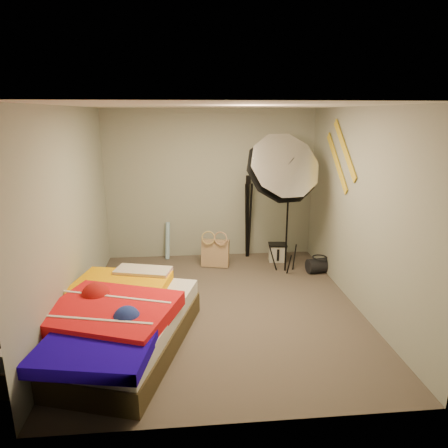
{
  "coord_description": "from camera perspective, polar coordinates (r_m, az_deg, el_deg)",
  "views": [
    {
      "loc": [
        -0.39,
        -4.65,
        2.42
      ],
      "look_at": [
        0.1,
        0.6,
        0.95
      ],
      "focal_mm": 32.0,
      "sensor_mm": 36.0,
      "label": 1
    }
  ],
  "objects": [
    {
      "name": "wall_front",
      "position": [
        2.93,
        2.79,
        -8.03
      ],
      "size": [
        3.5,
        0.0,
        3.5
      ],
      "primitive_type": "plane",
      "rotation": [
        -1.57,
        0.0,
        0.0
      ],
      "color": "gray",
      "rests_on": "floor"
    },
    {
      "name": "ceiling",
      "position": [
        4.67,
        -0.56,
        16.55
      ],
      "size": [
        4.0,
        4.0,
        0.0
      ],
      "primitive_type": "plane",
      "rotation": [
        3.14,
        0.0,
        0.0
      ],
      "color": "silver",
      "rests_on": "wall_back"
    },
    {
      "name": "floor",
      "position": [
        5.26,
        -0.49,
        -11.83
      ],
      "size": [
        4.0,
        4.0,
        0.0
      ],
      "primitive_type": "plane",
      "color": "brown",
      "rests_on": "ground"
    },
    {
      "name": "wrapping_roll",
      "position": [
        6.89,
        -8.06,
        -2.37
      ],
      "size": [
        0.11,
        0.19,
        0.63
      ],
      "primitive_type": "cylinder",
      "rotation": [
        -0.17,
        0.0,
        -0.25
      ],
      "color": "#4B97C4",
      "rests_on": "floor"
    },
    {
      "name": "bed",
      "position": [
        4.48,
        -15.38,
        -13.49
      ],
      "size": [
        1.84,
        2.33,
        0.57
      ],
      "color": "#43361F",
      "rests_on": "floor"
    },
    {
      "name": "camera_case",
      "position": [
        6.81,
        7.63,
        -4.13
      ],
      "size": [
        0.3,
        0.23,
        0.28
      ],
      "primitive_type": "cube",
      "rotation": [
        0.0,
        0.0,
        -0.11
      ],
      "color": "beige",
      "rests_on": "floor"
    },
    {
      "name": "duffel_bag",
      "position": [
        6.46,
        13.44,
        -5.78
      ],
      "size": [
        0.41,
        0.28,
        0.23
      ],
      "primitive_type": "cylinder",
      "rotation": [
        0.0,
        1.57,
        0.15
      ],
      "color": "black",
      "rests_on": "floor"
    },
    {
      "name": "wall_stripe_lower",
      "position": [
        5.93,
        15.82,
        8.51
      ],
      "size": [
        0.02,
        0.91,
        0.78
      ],
      "primitive_type": "cube",
      "rotation": [
        0.7,
        0.0,
        0.0
      ],
      "color": "gold",
      "rests_on": "wall_right"
    },
    {
      "name": "wall_stripe_upper",
      "position": [
        5.68,
        16.87,
        10.17
      ],
      "size": [
        0.02,
        0.91,
        0.78
      ],
      "primitive_type": "cube",
      "rotation": [
        0.7,
        0.0,
        0.0
      ],
      "color": "gold",
      "rests_on": "wall_right"
    },
    {
      "name": "photo_umbrella",
      "position": [
        5.86,
        8.21,
        7.63
      ],
      "size": [
        1.27,
        0.88,
        2.27
      ],
      "color": "black",
      "rests_on": "floor"
    },
    {
      "name": "wall_left",
      "position": [
        4.99,
        -20.99,
        0.95
      ],
      "size": [
        0.0,
        4.0,
        4.0
      ],
      "primitive_type": "plane",
      "rotation": [
        1.57,
        0.0,
        1.57
      ],
      "color": "gray",
      "rests_on": "floor"
    },
    {
      "name": "camera_tripod",
      "position": [
        6.79,
        3.43,
        1.86
      ],
      "size": [
        0.09,
        0.09,
        1.42
      ],
      "color": "black",
      "rests_on": "floor"
    },
    {
      "name": "wall_back",
      "position": [
        6.77,
        -1.95,
        5.61
      ],
      "size": [
        3.5,
        0.0,
        3.5
      ],
      "primitive_type": "plane",
      "rotation": [
        1.57,
        0.0,
        0.0
      ],
      "color": "gray",
      "rests_on": "floor"
    },
    {
      "name": "wall_right",
      "position": [
        5.25,
        18.88,
        1.85
      ],
      "size": [
        0.0,
        4.0,
        4.0
      ],
      "primitive_type": "plane",
      "rotation": [
        1.57,
        0.0,
        -1.57
      ],
      "color": "gray",
      "rests_on": "floor"
    },
    {
      "name": "tote_bag",
      "position": [
        6.5,
        -1.25,
        -4.18
      ],
      "size": [
        0.48,
        0.3,
        0.46
      ],
      "primitive_type": "cube",
      "rotation": [
        -0.14,
        0.0,
        -0.25
      ],
      "color": "tan",
      "rests_on": "floor"
    }
  ]
}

